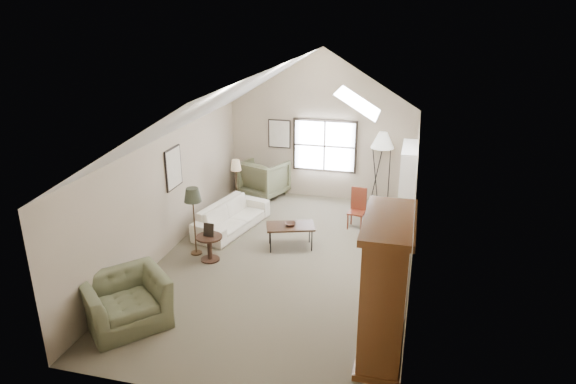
% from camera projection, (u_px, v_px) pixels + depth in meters
% --- Properties ---
extents(room_shell, '(5.01, 8.01, 4.00)m').
position_uv_depth(room_shell, '(283.00, 107.00, 9.46)').
color(room_shell, brown).
rests_on(room_shell, ground).
extents(window, '(1.72, 0.08, 1.42)m').
position_uv_depth(window, '(325.00, 146.00, 13.65)').
color(window, black).
rests_on(window, room_shell).
extents(skylight, '(0.80, 1.20, 0.52)m').
position_uv_depth(skylight, '(359.00, 101.00, 9.98)').
color(skylight, white).
rests_on(skylight, room_shell).
extents(wall_art, '(1.97, 3.71, 0.88)m').
position_uv_depth(wall_art, '(227.00, 151.00, 12.17)').
color(wall_art, black).
rests_on(wall_art, room_shell).
extents(armoire, '(0.60, 1.50, 2.20)m').
position_uv_depth(armoire, '(385.00, 288.00, 7.50)').
color(armoire, brown).
rests_on(armoire, ground).
extents(tv_alcove, '(0.32, 1.30, 2.10)m').
position_uv_depth(tv_alcove, '(406.00, 194.00, 11.09)').
color(tv_alcove, white).
rests_on(tv_alcove, ground).
extents(media_console, '(0.34, 1.18, 0.60)m').
position_uv_depth(media_console, '(402.00, 229.00, 11.38)').
color(media_console, '#382316').
rests_on(media_console, ground).
extents(tv_panel, '(0.05, 0.90, 0.55)m').
position_uv_depth(tv_panel, '(405.00, 203.00, 11.17)').
color(tv_panel, black).
rests_on(tv_panel, media_console).
extents(sofa, '(1.31, 2.30, 0.63)m').
position_uv_depth(sofa, '(232.00, 216.00, 12.03)').
color(sofa, white).
rests_on(sofa, ground).
extents(armchair_near, '(1.71, 1.72, 0.84)m').
position_uv_depth(armchair_near, '(125.00, 301.00, 8.41)').
color(armchair_near, '#646546').
rests_on(armchair_near, ground).
extents(armchair_far, '(1.40, 1.42, 1.00)m').
position_uv_depth(armchair_far, '(264.00, 178.00, 14.11)').
color(armchair_far, '#5C5E42').
rests_on(armchair_far, ground).
extents(coffee_table, '(1.15, 0.87, 0.52)m').
position_uv_depth(coffee_table, '(290.00, 236.00, 11.12)').
color(coffee_table, '#3B2318').
rests_on(coffee_table, ground).
extents(bowl, '(0.31, 0.31, 0.06)m').
position_uv_depth(bowl, '(290.00, 224.00, 11.02)').
color(bowl, '#3D2319').
rests_on(bowl, coffee_table).
extents(side_table, '(0.65, 0.65, 0.54)m').
position_uv_depth(side_table, '(210.00, 248.00, 10.57)').
color(side_table, '#382217').
rests_on(side_table, ground).
extents(side_chair, '(0.42, 0.42, 0.97)m').
position_uv_depth(side_chair, '(357.00, 209.00, 12.03)').
color(side_chair, maroon).
rests_on(side_chair, ground).
extents(tripod_lamp, '(0.77, 0.77, 2.01)m').
position_uv_depth(tripod_lamp, '(381.00, 169.00, 13.21)').
color(tripod_lamp, silver).
rests_on(tripod_lamp, ground).
extents(dark_lamp, '(0.43, 0.43, 1.51)m').
position_uv_depth(dark_lamp, '(194.00, 221.00, 10.68)').
color(dark_lamp, '#2A2E20').
rests_on(dark_lamp, ground).
extents(tan_lamp, '(0.33, 0.33, 1.36)m').
position_uv_depth(tan_lamp, '(237.00, 184.00, 13.07)').
color(tan_lamp, tan).
rests_on(tan_lamp, ground).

